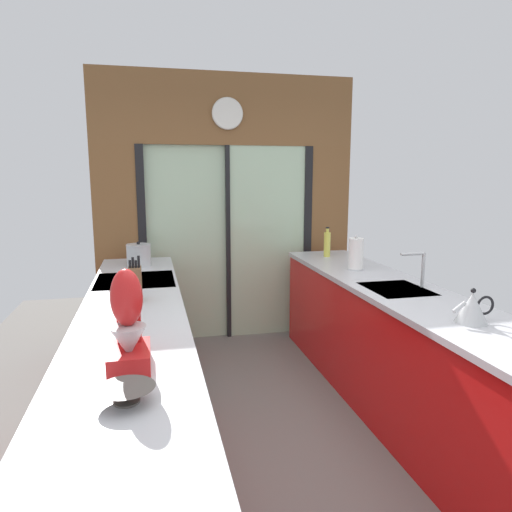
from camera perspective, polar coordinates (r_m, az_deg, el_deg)
The scene contains 13 objects.
ground_plane at distance 3.48m, azimuth 1.95°, elevation -19.71°, with size 5.04×7.60×0.02m, color slate.
back_wall_unit at distance 4.78m, azimuth -3.55°, elevation 7.77°, with size 2.64×0.12×2.70m.
left_counter_run at distance 2.75m, azimuth -14.80°, elevation -17.35°, with size 0.62×3.80×0.92m.
right_counter_run at distance 3.36m, azimuth 18.95°, elevation -12.40°, with size 0.62×3.80×0.92m.
sink_faucet at distance 3.46m, azimuth 19.44°, elevation -0.92°, with size 0.19×0.02×0.25m.
oven_range at distance 3.78m, azimuth -14.29°, elevation -9.73°, with size 0.60×0.60×0.92m.
mixing_bowl at distance 1.76m, azimuth -15.67°, elevation -16.03°, with size 0.21×0.21×0.06m.
knife_block at distance 3.03m, azimuth -14.63°, elevation -3.32°, with size 0.08×0.14×0.29m.
stand_mixer at distance 2.01m, azimuth -15.45°, elevation -8.70°, with size 0.17×0.27×0.42m.
stock_pot at distance 4.18m, azimuth -14.23°, elevation 0.13°, with size 0.21×0.21×0.22m.
kettle at distance 2.77m, azimuth 25.06°, elevation -5.78°, with size 0.25×0.17×0.19m.
soap_bottle_far at distance 4.56m, azimuth 8.74°, elevation 1.50°, with size 0.06×0.06×0.29m.
paper_towel_roll at distance 3.97m, azimuth 12.19°, elevation 0.22°, with size 0.14×0.14×0.30m.
Camera 1 is at (-0.79, -2.31, 1.71)m, focal length 32.51 mm.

